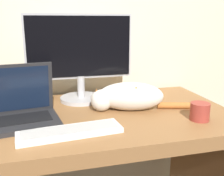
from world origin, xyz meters
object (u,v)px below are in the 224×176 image
(monitor, at_px, (80,56))
(coffee_mug, at_px, (200,112))
(laptop, at_px, (16,112))
(external_keyboard, at_px, (70,132))
(cat, at_px, (128,96))

(monitor, height_order, coffee_mug, monitor)
(monitor, relative_size, laptop, 1.52)
(external_keyboard, xyz_separation_m, cat, (0.31, 0.22, 0.06))
(coffee_mug, bearing_deg, cat, 141.43)
(laptop, distance_m, coffee_mug, 0.80)
(cat, bearing_deg, monitor, 148.38)
(external_keyboard, xyz_separation_m, coffee_mug, (0.57, 0.01, 0.03))
(monitor, xyz_separation_m, coffee_mug, (0.47, -0.44, -0.21))
(laptop, height_order, cat, laptop)
(external_keyboard, bearing_deg, laptop, 134.21)
(external_keyboard, bearing_deg, cat, 30.36)
(external_keyboard, distance_m, coffee_mug, 0.57)
(external_keyboard, height_order, cat, cat)
(laptop, distance_m, cat, 0.52)
(laptop, relative_size, external_keyboard, 0.91)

